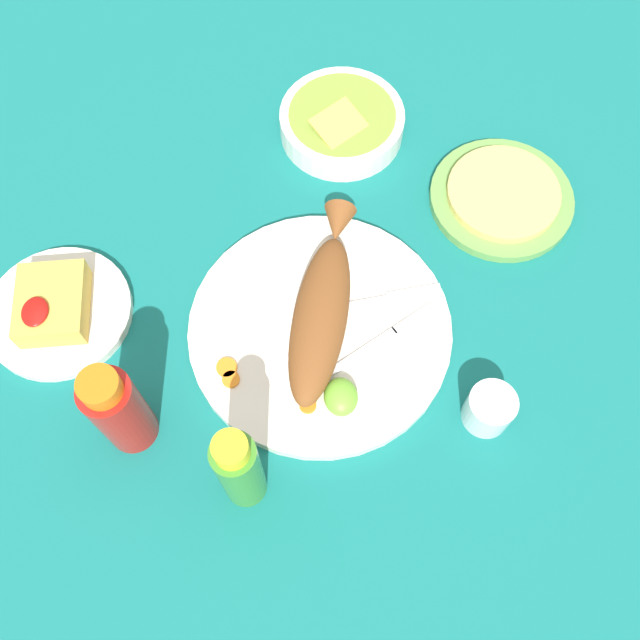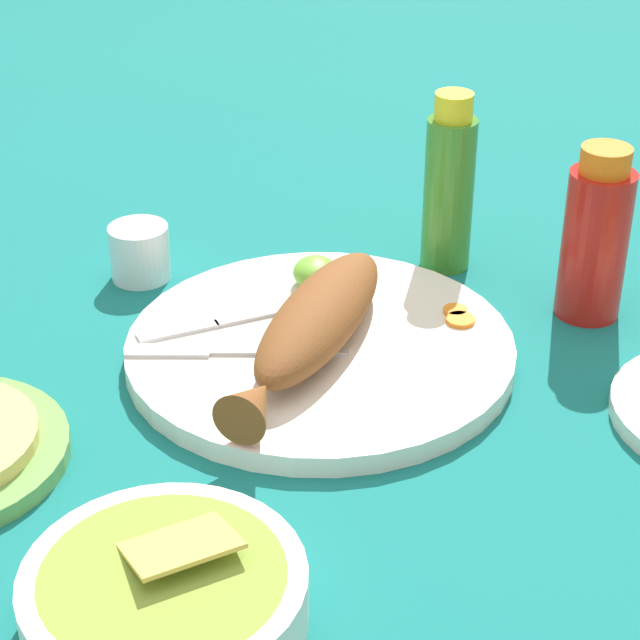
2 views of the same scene
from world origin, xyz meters
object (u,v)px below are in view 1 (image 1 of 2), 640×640
main_plate (320,330)px  guacamole_bowl (342,122)px  hot_sauce_bottle_red (118,410)px  hot_sauce_bottle_green (239,469)px  fried_fish (322,307)px  fork_near (380,300)px  side_plate_fries (59,312)px  tortilla_plate (501,199)px  salt_cup (489,410)px  fork_far (389,334)px

main_plate → guacamole_bowl: (-0.32, 0.06, 0.01)m
hot_sauce_bottle_red → hot_sauce_bottle_green: size_ratio=0.91×
fried_fish → hot_sauce_bottle_green: 0.23m
hot_sauce_bottle_green → guacamole_bowl: 0.53m
fork_near → side_plate_fries: (-0.02, -0.41, -0.01)m
main_plate → fork_near: (-0.03, 0.08, 0.01)m
main_plate → hot_sauce_bottle_red: (0.11, -0.23, 0.07)m
main_plate → side_plate_fries: bearing=-99.2°
fork_near → hot_sauce_bottle_red: hot_sauce_bottle_red is taller
main_plate → fried_fish: bearing=165.6°
hot_sauce_bottle_red → tortilla_plate: size_ratio=0.81×
fork_near → side_plate_fries: 0.41m
guacamole_bowl → tortilla_plate: guacamole_bowl is taller
salt_cup → fork_near: bearing=-145.0°
fried_fish → tortilla_plate: bearing=136.3°
fork_near → hot_sauce_bottle_green: (0.22, -0.18, 0.06)m
hot_sauce_bottle_red → guacamole_bowl: size_ratio=0.90×
salt_cup → tortilla_plate: size_ratio=0.29×
main_plate → salt_cup: size_ratio=5.77×
side_plate_fries → tortilla_plate: same height
salt_cup → guacamole_bowl: size_ratio=0.32×
main_plate → fork_far: (0.02, 0.08, 0.01)m
fork_far → hot_sauce_bottle_green: (0.17, -0.18, 0.06)m
fork_near → fork_far: (0.05, 0.01, 0.00)m
hot_sauce_bottle_red → fork_far: bearing=105.9°
guacamole_bowl → fried_fish: bearing=-10.2°
fork_far → tortilla_plate: fork_far is taller
main_plate → salt_cup: salt_cup is taller
fried_fish → fork_far: fried_fish is taller
hot_sauce_bottle_red → guacamole_bowl: bearing=145.7°
hot_sauce_bottle_red → fork_near: bearing=113.8°
main_plate → hot_sauce_bottle_red: hot_sauce_bottle_red is taller
fork_near → guacamole_bowl: 0.29m
fried_fish → side_plate_fries: bearing=-82.1°
guacamole_bowl → tortilla_plate: (0.14, 0.21, -0.02)m
main_plate → hot_sauce_bottle_green: bearing=-28.4°
hot_sauce_bottle_green → salt_cup: size_ratio=3.07×
fork_near → fork_far: 0.05m
fork_near → salt_cup: size_ratio=3.25×
fork_far → salt_cup: bearing=-76.4°
fork_near → tortilla_plate: 0.24m
fork_near → hot_sauce_bottle_red: size_ratio=1.16×
main_plate → side_plate_fries: (-0.05, -0.33, -0.00)m
salt_cup → side_plate_fries: bearing=-109.1°
fried_fish → fork_far: size_ratio=1.68×
hot_sauce_bottle_green → fried_fish: bearing=152.6°
fork_far → guacamole_bowl: guacamole_bowl is taller
fried_fish → side_plate_fries: size_ratio=1.52×
fork_far → tortilla_plate: size_ratio=0.85×
hot_sauce_bottle_green → fork_far: bearing=132.3°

